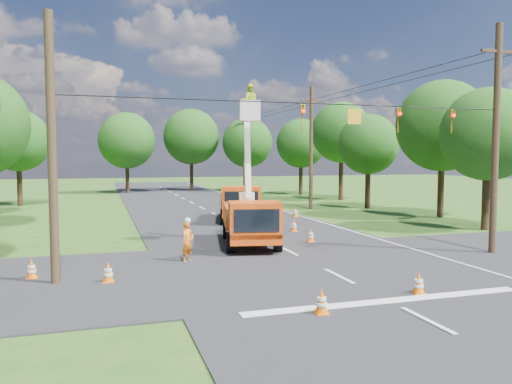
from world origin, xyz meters
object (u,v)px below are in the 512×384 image
object	(u,v)px
distant_car	(238,197)
traffic_cone_4	(108,272)
tree_left_f	(18,141)
tree_right_a	(488,134)
tree_right_e	(301,143)
tree_far_c	(247,143)
traffic_cone_5	(32,269)
pole_left	(52,150)
bucket_truck	(250,212)
tree_right_d	(341,133)
tree_far_a	(127,141)
pole_right_near	(496,137)
pole_right_far	(244,150)
traffic_cone_2	(311,235)
traffic_cone_6	(295,212)
second_truck	(240,202)
traffic_cone_3	(294,226)
tree_right_b	(442,126)
pole_right_mid	(311,147)
tree_right_c	(368,144)
traffic_cone_1	(419,283)
ground_worker	(188,242)
tree_far_b	(191,137)
traffic_cone_0	(322,302)

from	to	relation	value
distant_car	traffic_cone_4	xyz separation A→B (m)	(-11.50, -25.66, -0.36)
tree_left_f	tree_right_a	size ratio (longest dim) A/B	1.01
tree_right_e	tree_far_c	world-z (taller)	tree_far_c
traffic_cone_5	pole_left	xyz separation A→B (m)	(0.85, -0.94, 4.14)
bucket_truck	tree_right_d	xyz separation A→B (m)	(15.97, 21.98, 5.05)
tree_far_a	tree_left_f	bearing A→B (deg)	-127.01
pole_right_near	tree_left_f	size ratio (longest dim) A/B	1.19
bucket_truck	tree_right_d	distance (m)	27.64
pole_right_far	bucket_truck	bearing A→B (deg)	-105.46
traffic_cone_2	traffic_cone_6	bearing A→B (deg)	72.38
traffic_cone_5	pole_left	distance (m)	4.33
tree_far_c	second_truck	bearing A→B (deg)	-107.28
tree_left_f	traffic_cone_3	bearing A→B (deg)	-51.23
traffic_cone_2	tree_right_b	world-z (taller)	tree_right_b
pole_right_mid	tree_right_c	world-z (taller)	pole_right_mid
traffic_cone_1	tree_right_a	distance (m)	17.03
traffic_cone_5	traffic_cone_4	bearing A→B (deg)	-27.48
traffic_cone_3	tree_right_d	bearing A→B (deg)	56.27
tree_right_b	tree_right_c	distance (m)	7.31
tree_right_a	tree_far_a	xyz separation A→B (m)	(-18.50, 37.00, 0.63)
tree_right_d	tree_far_a	xyz separation A→B (m)	(-19.80, 16.00, -0.49)
ground_worker	tree_far_b	bearing A→B (deg)	38.81
second_truck	tree_right_a	xyz separation A→B (m)	(12.64, -8.21, 4.31)
traffic_cone_3	pole_right_mid	xyz separation A→B (m)	(6.05, 11.49, 4.75)
tree_right_b	tree_far_a	size ratio (longest dim) A/B	1.02
tree_right_c	bucket_truck	bearing A→B (deg)	-135.79
tree_far_c	traffic_cone_5	bearing A→B (deg)	-115.80
distant_car	traffic_cone_5	size ratio (longest dim) A/B	5.98
bucket_truck	tree_far_c	xyz separation A→B (m)	(10.67, 36.98, 4.44)
traffic_cone_0	traffic_cone_5	distance (m)	10.36
pole_right_near	tree_far_c	bearing A→B (deg)	88.64
traffic_cone_2	traffic_cone_5	world-z (taller)	same
bucket_truck	tree_left_f	distance (m)	28.74
traffic_cone_3	tree_right_b	world-z (taller)	tree_right_b
tree_right_a	tree_far_b	xyz separation A→B (m)	(-10.50, 39.00, 1.25)
tree_right_a	tree_right_d	world-z (taller)	tree_right_d
ground_worker	pole_left	distance (m)	6.44
traffic_cone_2	traffic_cone_6	world-z (taller)	same
distant_car	tree_right_b	size ratio (longest dim) A/B	0.44
bucket_truck	tree_right_a	world-z (taller)	tree_right_a
traffic_cone_1	tree_left_f	bearing A→B (deg)	114.93
second_truck	pole_right_far	size ratio (longest dim) A/B	0.68
traffic_cone_6	tree_far_a	xyz separation A→B (m)	(-10.14, 27.99, 5.83)
pole_right_near	tree_right_d	distance (m)	27.77
traffic_cone_1	second_truck	bearing A→B (deg)	91.48
tree_right_a	bucket_truck	bearing A→B (deg)	-176.18
ground_worker	pole_left	xyz separation A→B (m)	(-4.83, -2.18, 3.66)
tree_far_a	traffic_cone_0	bearing A→B (deg)	-86.90
traffic_cone_5	pole_right_far	bearing A→B (deg)	64.24
pole_right_near	tree_far_b	size ratio (longest dim) A/B	0.97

